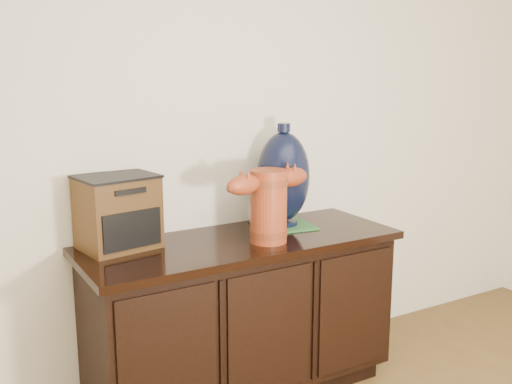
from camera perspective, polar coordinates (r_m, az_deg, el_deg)
sideboard at (r=2.84m, az=-1.37°, el=-11.64°), size 1.46×0.56×0.75m
terracotta_vessel at (r=2.63m, az=1.21°, el=-0.93°), size 0.46×0.19×0.33m
tv_radio at (r=2.62m, az=-13.03°, el=-1.87°), size 0.35×0.30×0.32m
green_mat at (r=2.94m, az=2.58°, el=-3.16°), size 0.30×0.30×0.01m
lamp_base at (r=2.89m, az=2.62°, el=1.43°), size 0.29×0.29×0.49m
spray_can at (r=2.85m, az=1.87°, el=-1.72°), size 0.07×0.07×0.19m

